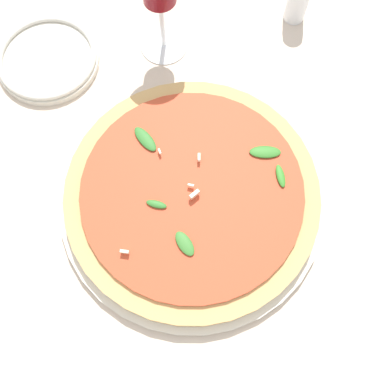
# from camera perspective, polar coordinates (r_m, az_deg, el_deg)

# --- Properties ---
(ground_plane) EXTENTS (6.00, 6.00, 0.00)m
(ground_plane) POSITION_cam_1_polar(r_m,az_deg,el_deg) (0.60, -1.27, -1.22)
(ground_plane) COLOR beige
(pizza_arugula_main) EXTENTS (0.35, 0.35, 0.05)m
(pizza_arugula_main) POSITION_cam_1_polar(r_m,az_deg,el_deg) (0.59, 0.01, -0.42)
(pizza_arugula_main) COLOR silver
(pizza_arugula_main) RESTS_ON ground_plane
(side_plate_white) EXTENTS (0.15, 0.15, 0.02)m
(side_plate_white) POSITION_cam_1_polar(r_m,az_deg,el_deg) (0.73, -17.84, 15.77)
(side_plate_white) COLOR silver
(side_plate_white) RESTS_ON ground_plane
(shaker_pepper) EXTENTS (0.03, 0.03, 0.07)m
(shaker_pepper) POSITION_cam_1_polar(r_m,az_deg,el_deg) (0.75, 13.29, 22.46)
(shaker_pepper) COLOR silver
(shaker_pepper) RESTS_ON ground_plane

